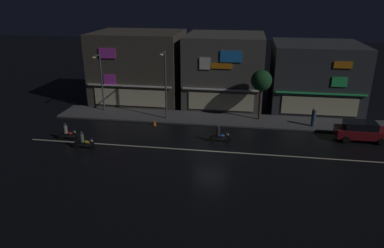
{
  "coord_description": "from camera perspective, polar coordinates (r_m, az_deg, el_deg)",
  "views": [
    {
      "loc": [
        2.55,
        -25.87,
        12.05
      ],
      "look_at": [
        -1.88,
        2.23,
        1.4
      ],
      "focal_mm": 33.35,
      "sensor_mm": 36.0,
      "label": 1
    }
  ],
  "objects": [
    {
      "name": "ground_plane",
      "position": [
        28.66,
        3.03,
        -4.37
      ],
      "size": [
        140.0,
        140.0,
        0.0
      ],
      "primitive_type": "plane",
      "color": "black"
    },
    {
      "name": "lane_divider_stripe",
      "position": [
        28.65,
        3.03,
        -4.35
      ],
      "size": [
        31.03,
        0.16,
        0.01
      ],
      "primitive_type": "cube",
      "color": "beige",
      "rests_on": "ground"
    },
    {
      "name": "sidewalk_far",
      "position": [
        35.59,
        4.32,
        0.8
      ],
      "size": [
        32.67,
        3.77,
        0.14
      ],
      "primitive_type": "cube",
      "color": "#4C4C4F",
      "rests_on": "ground"
    },
    {
      "name": "storefront_left_block",
      "position": [
        41.98,
        -8.44,
        9.1
      ],
      "size": [
        9.74,
        8.13,
        7.78
      ],
      "color": "#4C443A",
      "rests_on": "ground"
    },
    {
      "name": "storefront_center_block",
      "position": [
        40.5,
        5.22,
        8.73
      ],
      "size": [
        8.4,
        8.71,
        7.65
      ],
      "color": "#56514C",
      "rests_on": "ground"
    },
    {
      "name": "storefront_right_block",
      "position": [
        41.28,
        19.02,
        7.37
      ],
      "size": [
        9.13,
        8.98,
        6.88
      ],
      "color": "#383A3F",
      "rests_on": "ground"
    },
    {
      "name": "streetlamp_west",
      "position": [
        37.92,
        -14.44,
        7.25
      ],
      "size": [
        0.44,
        1.64,
        6.0
      ],
      "color": "#47494C",
      "rests_on": "sidewalk_far"
    },
    {
      "name": "streetlamp_mid",
      "position": [
        34.28,
        -4.36,
        7.1
      ],
      "size": [
        0.44,
        1.64,
        6.7
      ],
      "color": "#47494C",
      "rests_on": "sidewalk_far"
    },
    {
      "name": "pedestrian_on_sidewalk",
      "position": [
        35.08,
        18.85,
        0.94
      ],
      "size": [
        0.39,
        0.39,
        1.76
      ],
      "rotation": [
        0.0,
        0.0,
        4.9
      ],
      "color": "#334766",
      "rests_on": "sidewalk_far"
    },
    {
      "name": "street_tree",
      "position": [
        34.76,
        11.03,
        6.76
      ],
      "size": [
        2.02,
        2.02,
        4.92
      ],
      "color": "#473323",
      "rests_on": "sidewalk_far"
    },
    {
      "name": "parked_car_near_kerb",
      "position": [
        33.61,
        25.47,
        -0.98
      ],
      "size": [
        4.3,
        1.98,
        1.67
      ],
      "color": "maroon",
      "rests_on": "ground"
    },
    {
      "name": "motorcycle_lead",
      "position": [
        30.08,
        -16.97,
        -2.72
      ],
      "size": [
        1.9,
        0.6,
        1.52
      ],
      "rotation": [
        0.0,
        0.0,
        3.23
      ],
      "color": "black",
      "rests_on": "ground"
    },
    {
      "name": "motorcycle_following",
      "position": [
        30.1,
        4.38,
        -1.82
      ],
      "size": [
        1.9,
        0.6,
        1.52
      ],
      "rotation": [
        0.0,
        0.0,
        0.11
      ],
      "color": "black",
      "rests_on": "ground"
    },
    {
      "name": "motorcycle_opposite_lane",
      "position": [
        32.34,
        -19.36,
        -1.36
      ],
      "size": [
        1.9,
        0.6,
        1.52
      ],
      "rotation": [
        0.0,
        0.0,
        0.1
      ],
      "color": "black",
      "rests_on": "ground"
    },
    {
      "name": "traffic_cone",
      "position": [
        34.13,
        -6.03,
        0.23
      ],
      "size": [
        0.36,
        0.36,
        0.55
      ],
      "primitive_type": "cone",
      "color": "orange",
      "rests_on": "ground"
    }
  ]
}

